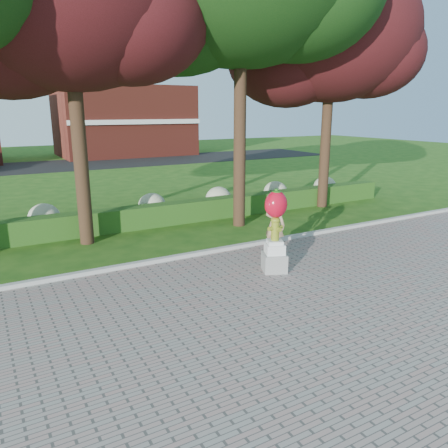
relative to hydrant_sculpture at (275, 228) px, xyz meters
name	(u,v)px	position (x,y,z in m)	size (l,w,h in m)	color
ground	(234,296)	(-1.74, -0.83, -1.22)	(100.00, 100.00, 0.00)	#204B12
walkway	(366,388)	(-1.74, -4.83, -1.20)	(40.00, 14.00, 0.04)	gray
curb	(181,257)	(-1.74, 2.17, -1.14)	(40.00, 0.18, 0.15)	#ADADA5
lawn_hedge	(136,218)	(-1.74, 6.17, -0.82)	(24.00, 0.70, 0.80)	#1C4513
hydrangea_row	(142,207)	(-1.17, 7.17, -0.67)	(20.10, 1.10, 0.99)	#B2B88C
street	(48,166)	(-1.74, 27.17, -1.21)	(50.00, 8.00, 0.02)	black
building_right	(124,121)	(6.26, 33.17, 1.98)	(12.00, 8.00, 6.40)	maroon
tree_far_right	(328,41)	(6.66, 5.75, 5.75)	(7.88, 6.72, 10.21)	black
hydrant_sculpture	(275,228)	(0.00, 0.00, 0.00)	(0.79, 0.79, 2.23)	gray
woman	(275,224)	(0.88, 1.22, -0.29)	(0.65, 0.43, 1.78)	tan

